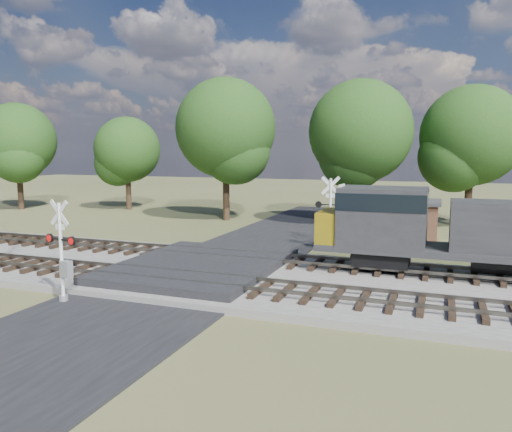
% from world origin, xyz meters
% --- Properties ---
extents(ground, '(160.00, 160.00, 0.00)m').
position_xyz_m(ground, '(0.00, 0.00, 0.00)').
color(ground, '#424C28').
rests_on(ground, ground).
extents(ballast_bed, '(140.00, 10.00, 0.30)m').
position_xyz_m(ballast_bed, '(10.00, 0.50, 0.15)').
color(ballast_bed, gray).
rests_on(ballast_bed, ground).
extents(road, '(7.00, 60.00, 0.08)m').
position_xyz_m(road, '(0.00, 0.00, 0.04)').
color(road, black).
rests_on(road, ground).
extents(crossing_panel, '(7.00, 9.00, 0.62)m').
position_xyz_m(crossing_panel, '(0.00, 0.50, 0.32)').
color(crossing_panel, '#262628').
rests_on(crossing_panel, ground).
extents(track_near, '(140.00, 2.60, 0.33)m').
position_xyz_m(track_near, '(3.12, -2.00, 0.41)').
color(track_near, black).
rests_on(track_near, ballast_bed).
extents(track_far, '(140.00, 2.60, 0.33)m').
position_xyz_m(track_far, '(3.12, 3.00, 0.41)').
color(track_far, black).
rests_on(track_far, ballast_bed).
extents(crossing_signal_near, '(1.59, 0.41, 3.97)m').
position_xyz_m(crossing_signal_near, '(-2.82, -5.28, 1.65)').
color(crossing_signal_near, silver).
rests_on(crossing_signal_near, ground).
extents(crossing_signal_far, '(1.75, 0.41, 4.35)m').
position_xyz_m(crossing_signal_far, '(4.37, 8.41, 1.81)').
color(crossing_signal_far, silver).
rests_on(crossing_signal_far, ground).
extents(equipment_shed, '(3.90, 3.90, 2.65)m').
position_xyz_m(equipment_shed, '(8.55, 13.18, 1.34)').
color(equipment_shed, '#4E2D21').
rests_on(equipment_shed, ground).
extents(treeline, '(78.77, 11.99, 11.79)m').
position_xyz_m(treeline, '(9.39, 19.92, 7.04)').
color(treeline, black).
rests_on(treeline, ground).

